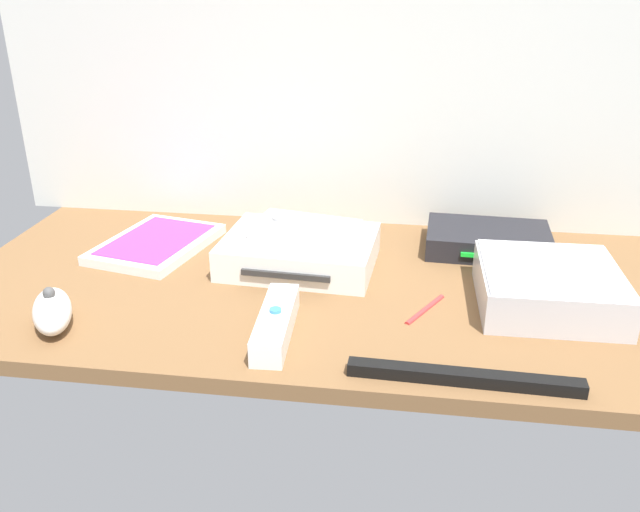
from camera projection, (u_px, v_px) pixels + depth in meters
ground_plane at (320, 290)px, 89.59cm from camera, size 100.00×48.00×2.00cm
back_wall at (343, 20)px, 98.63cm from camera, size 110.00×1.20×64.00cm
game_console at (300, 251)px, 93.58cm from camera, size 21.96×17.50×4.40cm
mini_computer at (549, 287)px, 82.26cm from camera, size 17.21×17.21×5.30cm
game_case at (156, 244)px, 99.94cm from camera, size 17.35×21.47×1.56cm
network_router at (488, 240)px, 98.73cm from camera, size 18.55×13.00×3.40cm
remote_wand at (276, 323)px, 76.08cm from camera, size 4.28×14.95×3.40cm
remote_nunchuk at (52, 311)px, 77.75cm from camera, size 8.54×10.90×5.10cm
remote_classic_pad at (305, 230)px, 92.56cm from camera, size 15.73×10.78×2.40cm
sensor_bar at (464, 377)px, 67.46cm from camera, size 24.04×2.52×1.40cm
stylus_pen at (425, 308)px, 82.00cm from camera, size 4.93×8.23×0.70cm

